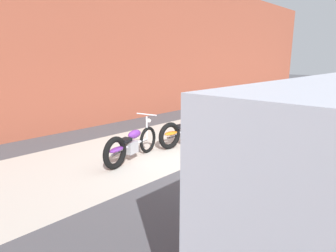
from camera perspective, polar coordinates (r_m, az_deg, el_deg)
The scene contains 5 objects.
ground_plane at distance 6.87m, azimuth 6.31°, elevation -7.06°, with size 80.00×80.00×0.00m, color #47474C.
sidewalk_slab at distance 7.99m, azimuth -3.75°, elevation -4.07°, with size 36.00×3.50×0.01m, color #B2ADA3.
brick_building_wall at distance 10.44m, azimuth -17.51°, elevation 15.64°, with size 36.00×0.50×5.84m, color brown.
motorcycle_purple at distance 6.77m, azimuth -7.81°, elevation -3.88°, with size 1.97×0.74×1.03m.
motorcycle_orange at distance 7.99m, azimuth 2.93°, elevation -1.10°, with size 2.01×0.58×1.03m.
Camera 1 is at (-5.17, -3.86, 2.37)m, focal length 30.76 mm.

